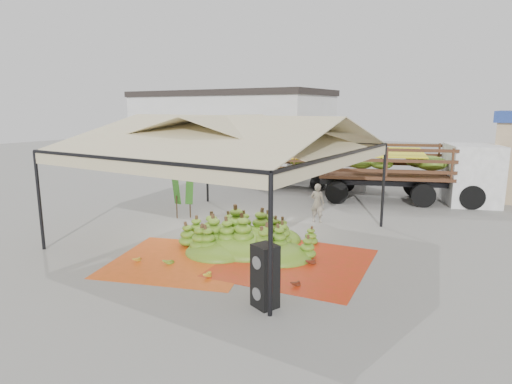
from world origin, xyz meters
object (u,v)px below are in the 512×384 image
Objects in this scene: banana_heap at (244,231)px; truck_right at (413,166)px; vendor at (317,203)px; speaker_stack at (265,276)px; truck_left at (314,164)px.

banana_heap is 10.10m from truck_right.
truck_right is (2.14, 5.72, 0.89)m from vendor.
speaker_stack is 0.95× the size of vendor.
truck_left reaches higher than speaker_stack.
banana_heap is 10.78m from truck_left.
truck_right is at bearing -32.10° from truck_left.
vendor is 0.24× the size of truck_left.
truck_left is 5.38m from truck_right.
banana_heap is at bearing -99.86° from truck_left.
truck_left is at bearing -68.61° from vendor.
speaker_stack reaches higher than banana_heap.
banana_heap is at bearing 75.85° from vendor.
vendor is at bearing 126.83° from speaker_stack.
banana_heap is at bearing -127.11° from truck_right.
speaker_stack is 0.23× the size of truck_left.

